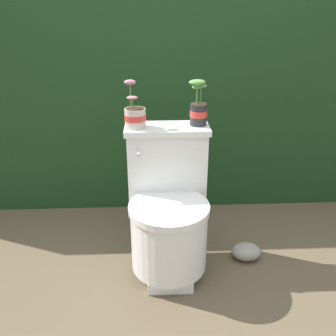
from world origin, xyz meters
TOP-DOWN VIEW (x-y plane):
  - ground_plane at (0.00, 0.00)m, footprint 12.00×12.00m
  - hedge_backdrop at (0.00, 1.22)m, footprint 4.11×0.97m
  - toilet at (-0.10, 0.07)m, footprint 0.45×0.54m
  - potted_plant_left at (-0.26, 0.21)m, footprint 0.11×0.12m
  - potted_plant_midleft at (0.07, 0.24)m, footprint 0.10×0.09m
  - garden_stone at (0.36, 0.10)m, footprint 0.17×0.14m

SIDE VIEW (x-z plane):
  - ground_plane at x=0.00m, z-range 0.00..0.00m
  - garden_stone at x=0.36m, z-range 0.00..0.09m
  - toilet at x=-0.10m, z-range -0.04..0.74m
  - hedge_backdrop at x=0.00m, z-range 0.00..1.42m
  - potted_plant_left at x=-0.26m, z-range 0.72..0.96m
  - potted_plant_midleft at x=0.07m, z-range 0.75..0.99m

